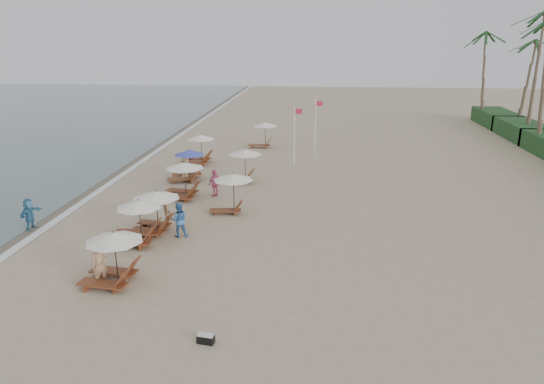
# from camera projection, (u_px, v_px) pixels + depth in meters

# --- Properties ---
(ground) EXTENTS (160.00, 160.00, 0.00)m
(ground) POSITION_uv_depth(u_px,v_px,m) (255.00, 259.00, 21.86)
(ground) COLOR tan
(ground) RESTS_ON ground
(wet_sand_band) EXTENTS (3.20, 140.00, 0.01)m
(wet_sand_band) POSITION_uv_depth(u_px,v_px,m) (86.00, 186.00, 32.52)
(wet_sand_band) COLOR #6B5E4C
(wet_sand_band) RESTS_ON ground
(foam_line) EXTENTS (0.50, 140.00, 0.02)m
(foam_line) POSITION_uv_depth(u_px,v_px,m) (105.00, 187.00, 32.40)
(foam_line) COLOR white
(foam_line) RESTS_ON ground
(lounger_station_0) EXTENTS (2.59, 2.26, 2.17)m
(lounger_station_0) POSITION_uv_depth(u_px,v_px,m) (110.00, 258.00, 19.41)
(lounger_station_0) COLOR brown
(lounger_station_0) RESTS_ON ground
(lounger_station_1) EXTENTS (2.68, 2.13, 2.13)m
(lounger_station_1) POSITION_uv_depth(u_px,v_px,m) (134.00, 224.00, 23.34)
(lounger_station_1) COLOR brown
(lounger_station_1) RESTS_ON ground
(lounger_station_2) EXTENTS (2.52, 2.35, 2.11)m
(lounger_station_2) POSITION_uv_depth(u_px,v_px,m) (154.00, 209.00, 24.65)
(lounger_station_2) COLOR brown
(lounger_station_2) RESTS_ON ground
(lounger_station_3) EXTENTS (2.70, 2.33, 2.22)m
(lounger_station_3) POSITION_uv_depth(u_px,v_px,m) (181.00, 180.00, 29.87)
(lounger_station_3) COLOR brown
(lounger_station_3) RESTS_ON ground
(lounger_station_4) EXTENTS (2.59, 2.43, 2.14)m
(lounger_station_4) POSITION_uv_depth(u_px,v_px,m) (186.00, 166.00, 33.62)
(lounger_station_4) COLOR brown
(lounger_station_4) RESTS_ON ground
(lounger_station_5) EXTENTS (2.63, 2.28, 2.25)m
(lounger_station_5) POSITION_uv_depth(u_px,v_px,m) (198.00, 150.00, 38.13)
(lounger_station_5) COLOR brown
(lounger_station_5) RESTS_ON ground
(inland_station_0) EXTENTS (2.52, 2.24, 2.22)m
(inland_station_0) POSITION_uv_depth(u_px,v_px,m) (231.00, 187.00, 27.18)
(inland_station_0) COLOR brown
(inland_station_0) RESTS_ON ground
(inland_station_1) EXTENTS (2.90, 2.24, 2.22)m
(inland_station_1) POSITION_uv_depth(u_px,v_px,m) (240.00, 164.00, 33.10)
(inland_station_1) COLOR brown
(inland_station_1) RESTS_ON ground
(inland_station_2) EXTENTS (2.64, 2.24, 2.22)m
(inland_station_2) POSITION_uv_depth(u_px,v_px,m) (263.00, 132.00, 43.59)
(inland_station_2) COLOR brown
(inland_station_2) RESTS_ON ground
(beachgoer_near) EXTENTS (0.75, 0.72, 1.73)m
(beachgoer_near) POSITION_uv_depth(u_px,v_px,m) (100.00, 265.00, 19.34)
(beachgoer_near) COLOR #A97E5C
(beachgoer_near) RESTS_ON ground
(beachgoer_mid_a) EXTENTS (0.98, 0.84, 1.74)m
(beachgoer_mid_a) POSITION_uv_depth(u_px,v_px,m) (179.00, 220.00, 24.11)
(beachgoer_mid_a) COLOR #3768A5
(beachgoer_mid_a) RESTS_ON ground
(beachgoer_mid_b) EXTENTS (1.07, 1.27, 1.71)m
(beachgoer_mid_b) POSITION_uv_depth(u_px,v_px,m) (167.00, 207.00, 25.99)
(beachgoer_mid_b) COLOR #896446
(beachgoer_mid_b) RESTS_ON ground
(beachgoer_far_a) EXTENTS (0.91, 1.04, 1.68)m
(beachgoer_far_a) POSITION_uv_depth(u_px,v_px,m) (215.00, 183.00, 30.27)
(beachgoer_far_a) COLOR #C85078
(beachgoer_far_a) RESTS_ON ground
(beachgoer_far_b) EXTENTS (0.76, 0.96, 1.73)m
(beachgoer_far_b) POSITION_uv_depth(u_px,v_px,m) (186.00, 168.00, 33.56)
(beachgoer_far_b) COLOR tan
(beachgoer_far_b) RESTS_ON ground
(waterline_walker) EXTENTS (0.74, 1.57, 1.62)m
(waterline_walker) POSITION_uv_depth(u_px,v_px,m) (29.00, 214.00, 25.08)
(waterline_walker) COLOR teal
(waterline_walker) RESTS_ON ground
(duffel_bag) EXTENTS (0.58, 0.35, 0.30)m
(duffel_bag) POSITION_uv_depth(u_px,v_px,m) (206.00, 339.00, 15.85)
(duffel_bag) COLOR black
(duffel_bag) RESTS_ON ground
(flag_pole_near) EXTENTS (0.60, 0.08, 4.54)m
(flag_pole_near) POSITION_uv_depth(u_px,v_px,m) (295.00, 133.00, 36.93)
(flag_pole_near) COLOR silver
(flag_pole_near) RESTS_ON ground
(flag_pole_far) EXTENTS (0.60, 0.08, 4.63)m
(flag_pole_far) POSITION_uv_depth(u_px,v_px,m) (316.00, 124.00, 40.47)
(flag_pole_far) COLOR silver
(flag_pole_far) RESTS_ON ground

